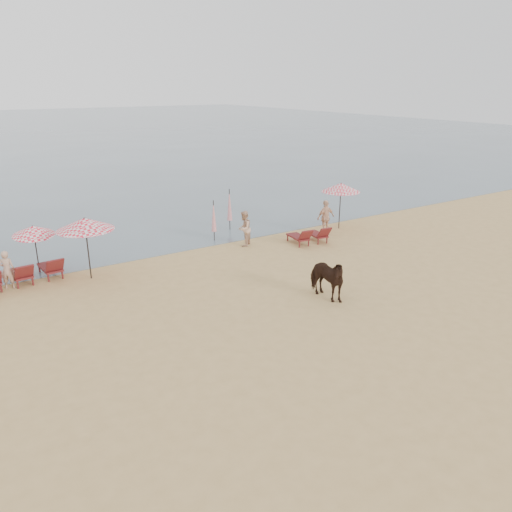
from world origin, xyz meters
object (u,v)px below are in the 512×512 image
Objects in this scene: lounger_cluster_right at (310,235)px; beachgoer_left at (7,270)px; umbrella_closed_right at (230,205)px; cow at (325,278)px; beachgoer_right_b at (326,217)px; umbrella_open_left_b at (33,231)px; lounger_cluster_left at (6,276)px; umbrella_open_right at (341,187)px; beachgoer_right_a at (244,229)px; umbrella_open_left_a at (85,224)px; umbrella_closed_left at (214,216)px.

beachgoer_left is at bearing 179.93° from lounger_cluster_right.
umbrella_closed_right reaches higher than cow.
beachgoer_right_b reaches higher than cow.
umbrella_open_left_b is 1.10× the size of cow.
lounger_cluster_right is 1.22× the size of beachgoer_left.
lounger_cluster_left is 11.28m from umbrella_closed_right.
cow is at bearing -59.67° from umbrella_open_left_b.
beachgoer_left is (-13.07, 1.70, 0.34)m from lounger_cluster_right.
beachgoer_left is (-16.02, 0.48, -1.46)m from umbrella_open_right.
beachgoer_right_b is (4.49, -0.61, 0.04)m from beachgoer_right_a.
beachgoer_right_b reaches higher than beachgoer_right_a.
cow is at bearing -155.85° from umbrella_open_right.
beachgoer_left is (-9.45, 7.15, -0.04)m from cow.
umbrella_open_right is at bearing -20.58° from umbrella_open_left_b.
cow is at bearing -99.00° from umbrella_closed_right.
umbrella_open_right is 16.10m from beachgoer_left.
umbrella_open_left_b is 1.38× the size of beachgoer_left.
beachgoer_left is at bearing 157.02° from umbrella_open_right.
beachgoer_right_a is (10.21, -0.31, 0.09)m from beachgoer_left.
umbrella_open_left_a is (-10.19, 1.08, 1.84)m from lounger_cluster_right.
cow is at bearing 166.25° from beachgoer_left.
lounger_cluster_left is at bearing -157.22° from umbrella_open_left_b.
umbrella_open_left_a is 7.48m from beachgoer_right_a.
umbrella_closed_right is 11.23m from beachgoer_left.
cow is at bearing -42.35° from lounger_cluster_left.
beachgoer_right_b is (5.35, -2.02, -0.37)m from umbrella_closed_left.
beachgoer_right_b is at bearing 176.90° from umbrella_open_right.
umbrella_open_left_a reaches higher than beachgoer_right_b.
beachgoer_left is (0.07, -0.17, 0.31)m from lounger_cluster_left.
umbrella_closed_left is at bearing 150.35° from lounger_cluster_right.
umbrella_open_left_a is 13.15m from umbrella_open_right.
umbrella_closed_right is 2.83m from beachgoer_right_a.
umbrella_open_right is (13.15, 0.14, -0.04)m from umbrella_open_left_a.
beachgoer_left is at bearing -167.76° from umbrella_closed_right.
beachgoer_left is (-9.35, -1.10, -0.51)m from umbrella_closed_left.
lounger_cluster_right is 3.67m from umbrella_open_right.
lounger_cluster_left is at bearing -174.37° from umbrella_closed_left.
lounger_cluster_right is 1.88m from beachgoer_right_b.
umbrella_open_right reaches higher than umbrella_open_left_b.
lounger_cluster_right is 1.08× the size of beachgoer_right_a.
lounger_cluster_right is at bearing 113.82° from beachgoer_right_a.
umbrella_open_left_a reaches higher than lounger_cluster_right.
beachgoer_right_b is at bearing -20.65° from umbrella_closed_left.
umbrella_closed_left is (8.09, -0.07, -0.53)m from umbrella_open_left_b.
lounger_cluster_right is at bearing -12.87° from lounger_cluster_left.
umbrella_closed_left is at bearing -141.59° from umbrella_closed_right.
umbrella_open_left_b reaches higher than beachgoer_right_a.
beachgoer_right_b is (3.74, -3.29, -0.46)m from umbrella_closed_right.
umbrella_open_right is 1.92m from beachgoer_right_b.
umbrella_open_left_a is at bearing -0.74° from beachgoer_right_b.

